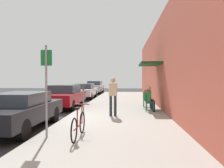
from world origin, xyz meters
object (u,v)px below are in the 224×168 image
Objects in this scene: parking_meter at (83,96)px; parked_car_1 at (65,96)px; parked_car_0 at (20,110)px; parked_car_3 at (95,87)px; seated_patron_0 at (150,98)px; street_sign at (46,84)px; cafe_chair_1 at (147,100)px; parked_car_2 at (84,91)px; seated_patron_1 at (148,96)px; pedestrian_standing at (113,93)px; bicycle_0 at (79,125)px; cafe_chair_2 at (146,98)px; cafe_chair_0 at (149,101)px.

parked_car_1 is at bearing 127.51° from parking_meter.
parked_car_0 is 1.00× the size of parked_car_3.
parking_meter is 3.38m from seated_patron_0.
street_sign is 2.99× the size of cafe_chair_1.
seated_patron_1 is at bearing -56.09° from parked_car_2.
parked_car_3 is 2.59× the size of pedestrian_standing.
seated_patron_1 is (0.06, 0.02, 0.19)m from cafe_chair_1.
cafe_chair_1 is (-0.06, 0.79, -0.19)m from seated_patron_0.
pedestrian_standing is (-1.77, -2.32, 0.30)m from seated_patron_1.
cafe_chair_2 is (2.46, 7.03, 0.14)m from bicycle_0.
street_sign is at bearing -83.58° from parked_car_2.
parked_car_1 is 1.00× the size of parked_car_3.
parking_meter reaches higher than seated_patron_0.
cafe_chair_0 is at bearing -71.48° from parked_car_3.
parked_car_2 is 9.46m from cafe_chair_0.
parked_car_1 is at bearing 90.00° from parked_car_0.
parking_meter is 1.52× the size of cafe_chair_0.
bicycle_0 is 5.73m from cafe_chair_0.
cafe_chair_0 is at bearing 2.56° from parking_meter.
seated_patron_1 is (4.92, -13.72, 0.06)m from parked_car_3.
pedestrian_standing is (1.65, 3.69, -0.52)m from street_sign.
parked_car_3 is 14.57m from seated_patron_1.
street_sign is 6.28m from cafe_chair_0.
parked_car_3 is 1.69× the size of street_sign.
pedestrian_standing is at bearing -47.14° from parked_car_1.
cafe_chair_2 is at bearing 64.57° from street_sign.
seated_patron_1 reaches higher than cafe_chair_1.
parked_car_1 reaches higher than parked_car_0.
parked_car_1 is 7.29m from street_sign.
parking_meter is 0.77× the size of bicycle_0.
parked_car_2 is at bearing 127.83° from cafe_chair_2.
parked_car_1 reaches higher than bicycle_0.
street_sign reaches higher than seated_patron_0.
parked_car_0 is 3.90m from pedestrian_standing.
parked_car_2 is 5.06× the size of cafe_chair_0.
bicycle_0 reaches higher than cafe_chair_1.
cafe_chair_0 is (4.86, -14.51, -0.13)m from parked_car_3.
parking_meter reaches higher than parked_car_0.
cafe_chair_1 is (4.87, -7.34, -0.07)m from parked_car_2.
parked_car_3 is 14.57m from cafe_chair_1.
seated_patron_0 is 2.35m from pedestrian_standing.
bicycle_0 is at bearing -112.87° from seated_patron_1.
seated_patron_0 reaches higher than cafe_chair_2.
parked_car_2 is 1.00× the size of parked_car_3.
pedestrian_standing reaches higher than parked_car_3.
parked_car_1 is 2.59× the size of pedestrian_standing.
seated_patron_0 is (4.92, -8.13, 0.13)m from parked_car_2.
bicycle_0 is 1.01× the size of pedestrian_standing.
street_sign is 2.99× the size of cafe_chair_0.
street_sign is at bearing -78.04° from parked_car_1.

